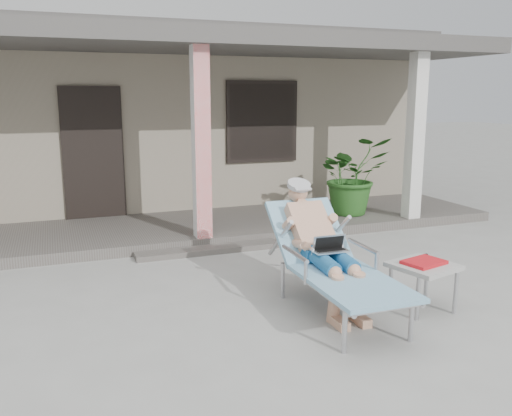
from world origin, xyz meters
name	(u,v)px	position (x,y,z in m)	size (l,w,h in m)	color
ground	(257,299)	(0.00, 0.00, 0.00)	(60.00, 60.00, 0.00)	#9E9E99
house	(147,117)	(0.00, 6.50, 1.67)	(10.40, 5.40, 3.30)	gray
porch_deck	(189,228)	(0.00, 3.00, 0.07)	(10.00, 2.00, 0.15)	#605B56
porch_overhang	(185,47)	(0.00, 2.95, 2.79)	(10.00, 2.30, 2.85)	silver
porch_step	(209,250)	(0.00, 1.85, 0.04)	(2.00, 0.30, 0.07)	#605B56
lounger	(327,230)	(0.59, -0.42, 0.80)	(0.78, 2.02, 1.30)	#B7B7BC
side_table	(423,268)	(1.46, -0.82, 0.42)	(0.68, 0.68, 0.50)	#A5A5A1
potted_palm	(352,175)	(2.74, 2.75, 0.80)	(1.17, 1.01, 1.30)	#26591E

